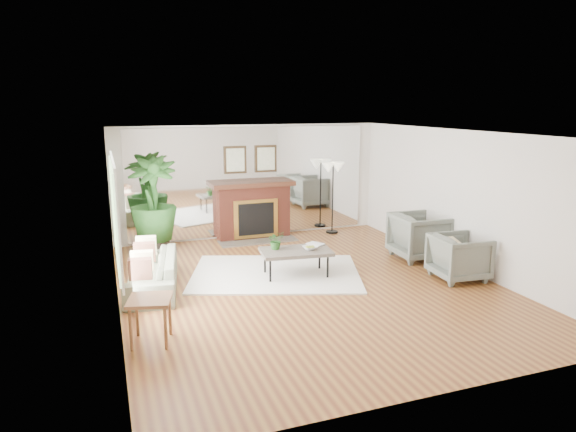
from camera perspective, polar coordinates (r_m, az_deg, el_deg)
name	(u,v)px	position (r m, az deg, el deg)	size (l,w,h in m)	color
ground	(309,285)	(8.61, 2.30, -7.69)	(7.00, 7.00, 0.00)	brown
wall_left	(114,227)	(7.67, -18.78, -1.12)	(0.02, 7.00, 2.50)	silver
wall_right	(463,200)	(9.78, 18.83, 1.69)	(0.02, 7.00, 2.50)	silver
wall_back	(250,181)	(11.52, -4.22, 3.86)	(6.00, 0.02, 2.50)	silver
mirror_panel	(250,181)	(11.50, -4.19, 3.85)	(5.40, 0.04, 2.40)	silver
window_panel	(115,214)	(8.04, -18.69, 0.22)	(0.04, 2.40, 1.50)	#B2E09E
fireplace	(253,209)	(11.40, -3.85, 0.76)	(1.85, 0.83, 2.05)	maroon
area_rug	(276,273)	(9.13, -1.38, -6.38)	(2.91, 2.08, 0.03)	white
coffee_table	(296,252)	(8.89, 0.89, -4.04)	(1.28, 0.84, 0.48)	#5E544A
sofa	(152,272)	(8.63, -14.86, -6.08)	(1.92, 0.75, 0.56)	slate
armchair_back	(420,236)	(10.26, 14.42, -2.16)	(0.95, 0.98, 0.89)	gray
armchair_front	(459,257)	(9.26, 18.50, -4.34)	(0.83, 0.85, 0.78)	gray
side_table	(150,305)	(6.71, -15.09, -9.57)	(0.63, 0.63, 0.59)	brown
potted_ficus	(153,203)	(10.48, -14.77, 1.45)	(1.13, 1.13, 1.94)	black
floor_lamp	(333,173)	(11.77, 5.03, 4.78)	(0.53, 0.30, 1.64)	black
tabletop_plant	(276,240)	(8.88, -1.35, -2.71)	(0.29, 0.25, 0.32)	#2B5720
fruit_bowl	(310,248)	(8.90, 2.46, -3.55)	(0.25, 0.25, 0.06)	brown
book	(312,245)	(9.13, 2.66, -3.27)	(0.21, 0.29, 0.02)	brown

